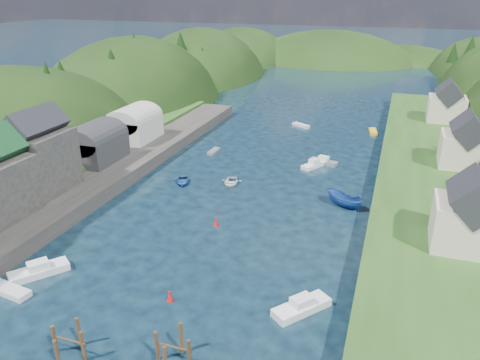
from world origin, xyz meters
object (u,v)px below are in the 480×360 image
at_px(piling_cluster_far, 173,352).
at_px(channel_buoy_near, 170,296).
at_px(channel_buoy_far, 216,222).
at_px(piling_cluster_near, 69,345).

distance_m(piling_cluster_far, channel_buoy_near, 8.20).
distance_m(channel_buoy_near, channel_buoy_far, 15.62).
height_order(piling_cluster_far, channel_buoy_far, piling_cluster_far).
bearing_deg(channel_buoy_far, piling_cluster_near, -96.84).
bearing_deg(channel_buoy_far, piling_cluster_far, -76.72).
xyz_separation_m(piling_cluster_near, piling_cluster_far, (8.32, 1.94, 0.05)).
xyz_separation_m(piling_cluster_near, channel_buoy_far, (2.96, 24.66, -0.61)).
bearing_deg(piling_cluster_far, piling_cluster_near, -166.87).
height_order(piling_cluster_far, channel_buoy_near, piling_cluster_far).
distance_m(piling_cluster_near, channel_buoy_near, 10.12).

